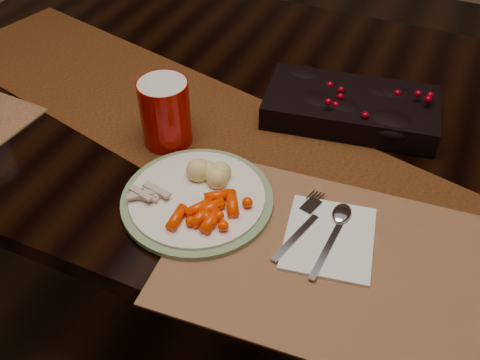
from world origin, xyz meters
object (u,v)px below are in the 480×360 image
at_px(dinner_plate, 197,199).
at_px(mashed_potatoes, 209,170).
at_px(dining_table, 273,232).
at_px(baby_carrots, 203,208).
at_px(centerpiece, 351,104).
at_px(turkey_shreds, 148,191).
at_px(red_cup, 165,113).
at_px(napkin, 329,238).
at_px(placemat_main, 324,258).

distance_m(dinner_plate, mashed_potatoes, 0.05).
xyz_separation_m(dining_table, baby_carrots, (-0.01, -0.34, 0.40)).
xyz_separation_m(dining_table, centerpiece, (0.13, 0.04, 0.41)).
xyz_separation_m(turkey_shreds, red_cup, (-0.05, 0.16, 0.04)).
bearing_deg(mashed_potatoes, dining_table, 82.09).
distance_m(dining_table, mashed_potatoes, 0.49).
height_order(napkin, red_cup, red_cup).
bearing_deg(dining_table, turkey_shreds, -108.41).
distance_m(dining_table, baby_carrots, 0.53).
height_order(dinner_plate, red_cup, red_cup).
distance_m(centerpiece, red_cup, 0.37).
xyz_separation_m(placemat_main, napkin, (-0.00, 0.04, 0.00)).
distance_m(napkin, red_cup, 0.38).
bearing_deg(placemat_main, dinner_plate, 168.64).
bearing_deg(baby_carrots, red_cup, 134.71).
bearing_deg(dinner_plate, centerpiece, 63.44).
relative_size(dining_table, red_cup, 14.00).
relative_size(dinner_plate, mashed_potatoes, 3.54).
bearing_deg(baby_carrots, turkey_shreds, -179.57).
bearing_deg(mashed_potatoes, napkin, -8.59).
height_order(baby_carrots, napkin, baby_carrots).
relative_size(baby_carrots, napkin, 0.69).
xyz_separation_m(centerpiece, placemat_main, (0.06, -0.37, -0.03)).
xyz_separation_m(turkey_shreds, napkin, (0.31, 0.04, -0.02)).
distance_m(dining_table, turkey_shreds, 0.54).
bearing_deg(centerpiece, mashed_potatoes, -119.94).
bearing_deg(baby_carrots, dinner_plate, 131.56).
xyz_separation_m(dinner_plate, baby_carrots, (0.03, -0.03, 0.02)).
bearing_deg(dinner_plate, baby_carrots, -48.44).
distance_m(dining_table, dinner_plate, 0.49).
distance_m(centerpiece, turkey_shreds, 0.45).
bearing_deg(mashed_potatoes, placemat_main, -17.59).
xyz_separation_m(centerpiece, baby_carrots, (-0.14, -0.37, -0.01)).
distance_m(placemat_main, turkey_shreds, 0.31).
bearing_deg(red_cup, baby_carrots, -45.29).
xyz_separation_m(dining_table, red_cup, (-0.17, -0.18, 0.44)).
bearing_deg(turkey_shreds, mashed_potatoes, 45.57).
height_order(dining_table, centerpiece, centerpiece).
height_order(mashed_potatoes, red_cup, red_cup).
distance_m(mashed_potatoes, turkey_shreds, 0.11).
height_order(dining_table, napkin, napkin).
relative_size(centerpiece, turkey_shreds, 4.41).
distance_m(dining_table, placemat_main, 0.54).
relative_size(dinner_plate, baby_carrots, 2.33).
height_order(dinner_plate, mashed_potatoes, mashed_potatoes).
bearing_deg(red_cup, dining_table, 47.25).
bearing_deg(red_cup, dinner_plate, -44.56).
height_order(baby_carrots, turkey_shreds, baby_carrots).
distance_m(centerpiece, mashed_potatoes, 0.34).
xyz_separation_m(baby_carrots, turkey_shreds, (-0.10, -0.00, -0.00)).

